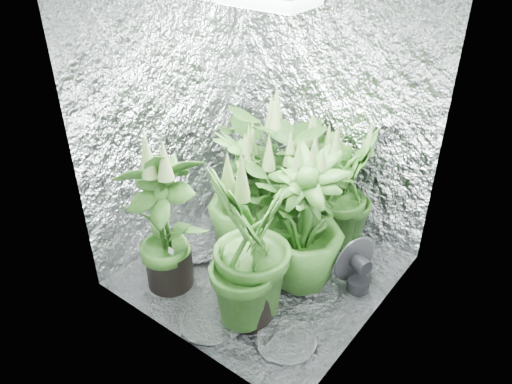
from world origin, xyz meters
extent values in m
plane|color=silver|center=(0.00, 0.00, 0.00)|extent=(1.60, 1.60, 0.00)
cube|color=silver|center=(0.00, 0.80, 1.00)|extent=(1.60, 0.02, 2.00)
cube|color=silver|center=(0.00, -0.80, 1.00)|extent=(1.60, 0.02, 2.00)
cube|color=silver|center=(-0.80, 0.00, 1.00)|extent=(0.02, 1.60, 2.00)
cube|color=silver|center=(0.80, 0.00, 1.00)|extent=(0.02, 1.60, 2.00)
cube|color=white|center=(0.00, 0.00, 1.79)|extent=(0.46, 0.26, 0.01)
cylinder|color=black|center=(-0.26, 0.54, 0.14)|extent=(0.31, 0.31, 0.28)
cylinder|color=#412813|center=(-0.26, 0.54, 0.26)|extent=(0.29, 0.29, 0.03)
imported|color=#234915|center=(-0.26, 0.54, 0.53)|extent=(1.19, 1.19, 1.00)
cone|color=olive|center=(-0.26, 0.54, 0.97)|extent=(0.10, 0.10, 0.28)
cylinder|color=black|center=(0.02, 0.63, 0.12)|extent=(0.27, 0.27, 0.24)
cylinder|color=#412813|center=(0.02, 0.63, 0.22)|extent=(0.25, 0.25, 0.03)
imported|color=#234915|center=(0.02, 0.63, 0.46)|extent=(0.62, 0.62, 0.87)
cone|color=olive|center=(0.02, 0.63, 0.84)|extent=(0.09, 0.09, 0.24)
cylinder|color=black|center=(0.26, 0.61, 0.12)|extent=(0.26, 0.26, 0.23)
cylinder|color=#412813|center=(0.26, 0.61, 0.22)|extent=(0.24, 0.24, 0.03)
imported|color=#234915|center=(0.26, 0.61, 0.47)|extent=(0.57, 0.57, 0.89)
cone|color=olive|center=(0.26, 0.61, 0.86)|extent=(0.08, 0.08, 0.23)
cylinder|color=black|center=(-0.28, 0.12, 0.11)|extent=(0.24, 0.24, 0.22)
cylinder|color=#412813|center=(-0.28, 0.12, 0.20)|extent=(0.23, 0.23, 0.03)
imported|color=#234915|center=(-0.28, 0.12, 0.47)|extent=(0.70, 0.70, 0.89)
cone|color=olive|center=(-0.28, 0.12, 0.87)|extent=(0.08, 0.08, 0.22)
cylinder|color=black|center=(0.05, 0.21, 0.13)|extent=(0.29, 0.29, 0.26)
cylinder|color=#412813|center=(0.05, 0.21, 0.25)|extent=(0.27, 0.27, 0.03)
imported|color=#234915|center=(0.05, 0.21, 0.48)|extent=(0.83, 0.83, 0.89)
cone|color=olive|center=(0.05, 0.21, 0.86)|extent=(0.09, 0.09, 0.26)
cylinder|color=black|center=(-0.42, -0.49, 0.14)|extent=(0.31, 0.31, 0.28)
cylinder|color=#412813|center=(-0.42, -0.49, 0.26)|extent=(0.28, 0.28, 0.03)
imported|color=#234915|center=(-0.42, -0.49, 0.55)|extent=(0.76, 0.76, 1.03)
cone|color=olive|center=(-0.42, -0.49, 1.00)|extent=(0.10, 0.10, 0.28)
cylinder|color=black|center=(0.21, -0.42, 0.13)|extent=(0.28, 0.28, 0.25)
cylinder|color=#412813|center=(0.21, -0.42, 0.24)|extent=(0.26, 0.26, 0.03)
imported|color=#234915|center=(0.21, -0.42, 0.56)|extent=(0.79, 0.79, 1.06)
cone|color=olive|center=(0.21, -0.42, 1.03)|extent=(0.09, 0.09, 0.25)
cylinder|color=black|center=(0.27, 0.06, 0.13)|extent=(0.29, 0.29, 0.26)
cylinder|color=#412813|center=(0.27, 0.06, 0.24)|extent=(0.27, 0.27, 0.03)
imported|color=#234915|center=(0.27, 0.06, 0.50)|extent=(0.62, 0.62, 0.95)
cone|color=olive|center=(0.27, 0.06, 0.92)|extent=(0.09, 0.09, 0.26)
cylinder|color=black|center=(0.62, 0.22, 0.04)|extent=(0.15, 0.15, 0.09)
cylinder|color=black|center=(0.62, 0.22, 0.21)|extent=(0.14, 0.14, 0.11)
cylinder|color=#4C4C51|center=(0.56, 0.25, 0.21)|extent=(0.14, 0.30, 0.32)
torus|color=#4C4C51|center=(0.56, 0.25, 0.21)|extent=(0.14, 0.31, 0.33)
cube|color=white|center=(-0.36, -0.52, 0.30)|extent=(0.05, 0.03, 0.08)
camera|label=1|loc=(1.61, -2.18, 2.31)|focal=35.00mm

